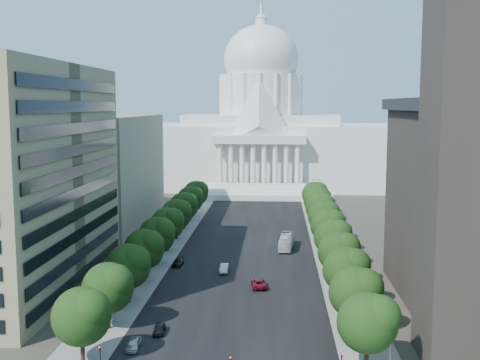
% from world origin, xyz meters
% --- Properties ---
extents(road_asphalt, '(30.00, 260.00, 0.01)m').
position_xyz_m(road_asphalt, '(0.00, 90.00, 0.00)').
color(road_asphalt, black).
rests_on(road_asphalt, ground).
extents(sidewalk_left, '(8.00, 260.00, 0.02)m').
position_xyz_m(sidewalk_left, '(-19.00, 90.00, 0.00)').
color(sidewalk_left, gray).
rests_on(sidewalk_left, ground).
extents(sidewalk_right, '(8.00, 260.00, 0.02)m').
position_xyz_m(sidewalk_right, '(19.00, 90.00, 0.00)').
color(sidewalk_right, gray).
rests_on(sidewalk_right, ground).
extents(capitol, '(120.00, 56.00, 73.00)m').
position_xyz_m(capitol, '(0.00, 184.89, 20.01)').
color(capitol, white).
rests_on(capitol, ground).
extents(office_block_left_far, '(38.00, 52.00, 30.00)m').
position_xyz_m(office_block_left_far, '(-48.00, 100.00, 15.00)').
color(office_block_left_far, gray).
rests_on(office_block_left_far, ground).
extents(tree_l_a, '(7.79, 7.60, 9.97)m').
position_xyz_m(tree_l_a, '(-17.66, 11.81, 6.45)').
color(tree_l_a, '#33261C').
rests_on(tree_l_a, ground).
extents(tree_l_b, '(7.79, 7.60, 9.97)m').
position_xyz_m(tree_l_b, '(-17.66, 23.81, 6.45)').
color(tree_l_b, '#33261C').
rests_on(tree_l_b, ground).
extents(tree_l_c, '(7.79, 7.60, 9.97)m').
position_xyz_m(tree_l_c, '(-17.66, 35.81, 6.45)').
color(tree_l_c, '#33261C').
rests_on(tree_l_c, ground).
extents(tree_l_d, '(7.79, 7.60, 9.97)m').
position_xyz_m(tree_l_d, '(-17.66, 47.81, 6.45)').
color(tree_l_d, '#33261C').
rests_on(tree_l_d, ground).
extents(tree_l_e, '(7.79, 7.60, 9.97)m').
position_xyz_m(tree_l_e, '(-17.66, 59.81, 6.45)').
color(tree_l_e, '#33261C').
rests_on(tree_l_e, ground).
extents(tree_l_f, '(7.79, 7.60, 9.97)m').
position_xyz_m(tree_l_f, '(-17.66, 71.81, 6.45)').
color(tree_l_f, '#33261C').
rests_on(tree_l_f, ground).
extents(tree_l_g, '(7.79, 7.60, 9.97)m').
position_xyz_m(tree_l_g, '(-17.66, 83.81, 6.45)').
color(tree_l_g, '#33261C').
rests_on(tree_l_g, ground).
extents(tree_l_h, '(7.79, 7.60, 9.97)m').
position_xyz_m(tree_l_h, '(-17.66, 95.81, 6.45)').
color(tree_l_h, '#33261C').
rests_on(tree_l_h, ground).
extents(tree_l_i, '(7.79, 7.60, 9.97)m').
position_xyz_m(tree_l_i, '(-17.66, 107.81, 6.45)').
color(tree_l_i, '#33261C').
rests_on(tree_l_i, ground).
extents(tree_l_j, '(7.79, 7.60, 9.97)m').
position_xyz_m(tree_l_j, '(-17.66, 119.81, 6.45)').
color(tree_l_j, '#33261C').
rests_on(tree_l_j, ground).
extents(tree_r_a, '(7.79, 7.60, 9.97)m').
position_xyz_m(tree_r_a, '(18.34, 11.81, 6.45)').
color(tree_r_a, '#33261C').
rests_on(tree_r_a, ground).
extents(tree_r_b, '(7.79, 7.60, 9.97)m').
position_xyz_m(tree_r_b, '(18.34, 23.81, 6.45)').
color(tree_r_b, '#33261C').
rests_on(tree_r_b, ground).
extents(tree_r_c, '(7.79, 7.60, 9.97)m').
position_xyz_m(tree_r_c, '(18.34, 35.81, 6.45)').
color(tree_r_c, '#33261C').
rests_on(tree_r_c, ground).
extents(tree_r_d, '(7.79, 7.60, 9.97)m').
position_xyz_m(tree_r_d, '(18.34, 47.81, 6.45)').
color(tree_r_d, '#33261C').
rests_on(tree_r_d, ground).
extents(tree_r_e, '(7.79, 7.60, 9.97)m').
position_xyz_m(tree_r_e, '(18.34, 59.81, 6.45)').
color(tree_r_e, '#33261C').
rests_on(tree_r_e, ground).
extents(tree_r_f, '(7.79, 7.60, 9.97)m').
position_xyz_m(tree_r_f, '(18.34, 71.81, 6.45)').
color(tree_r_f, '#33261C').
rests_on(tree_r_f, ground).
extents(tree_r_g, '(7.79, 7.60, 9.97)m').
position_xyz_m(tree_r_g, '(18.34, 83.81, 6.45)').
color(tree_r_g, '#33261C').
rests_on(tree_r_g, ground).
extents(tree_r_h, '(7.79, 7.60, 9.97)m').
position_xyz_m(tree_r_h, '(18.34, 95.81, 6.45)').
color(tree_r_h, '#33261C').
rests_on(tree_r_h, ground).
extents(tree_r_i, '(7.79, 7.60, 9.97)m').
position_xyz_m(tree_r_i, '(18.34, 107.81, 6.45)').
color(tree_r_i, '#33261C').
rests_on(tree_r_i, ground).
extents(tree_r_j, '(7.79, 7.60, 9.97)m').
position_xyz_m(tree_r_j, '(18.34, 119.81, 6.45)').
color(tree_r_j, '#33261C').
rests_on(tree_r_j, ground).
extents(traffic_signal_left, '(0.18, 0.49, 4.30)m').
position_xyz_m(traffic_signal_left, '(-14.50, 7.99, 3.09)').
color(traffic_signal_left, black).
rests_on(traffic_signal_left, ground).
extents(traffic_signal_right, '(0.18, 0.49, 4.30)m').
position_xyz_m(traffic_signal_right, '(14.50, 7.99, 3.09)').
color(traffic_signal_right, black).
rests_on(traffic_signal_right, ground).
extents(streetlight_a, '(2.61, 0.44, 9.00)m').
position_xyz_m(streetlight_a, '(19.90, 10.00, 5.82)').
color(streetlight_a, gray).
rests_on(streetlight_a, ground).
extents(streetlight_b, '(2.61, 0.44, 9.00)m').
position_xyz_m(streetlight_b, '(19.90, 35.00, 5.82)').
color(streetlight_b, gray).
rests_on(streetlight_b, ground).
extents(streetlight_c, '(2.61, 0.44, 9.00)m').
position_xyz_m(streetlight_c, '(19.90, 60.00, 5.82)').
color(streetlight_c, gray).
rests_on(streetlight_c, ground).
extents(streetlight_d, '(2.61, 0.44, 9.00)m').
position_xyz_m(streetlight_d, '(19.90, 85.00, 5.82)').
color(streetlight_d, gray).
rests_on(streetlight_d, ground).
extents(streetlight_e, '(2.61, 0.44, 9.00)m').
position_xyz_m(streetlight_e, '(19.90, 110.00, 5.82)').
color(streetlight_e, gray).
rests_on(streetlight_e, ground).
extents(streetlight_f, '(2.61, 0.44, 9.00)m').
position_xyz_m(streetlight_f, '(19.90, 135.00, 5.82)').
color(streetlight_f, gray).
rests_on(streetlight_f, ground).
extents(car_dark_a, '(1.88, 4.12, 1.37)m').
position_xyz_m(car_dark_a, '(-10.15, 22.45, 0.68)').
color(car_dark_a, black).
rests_on(car_dark_a, ground).
extents(car_silver, '(1.75, 4.78, 1.56)m').
position_xyz_m(car_silver, '(-3.60, 55.02, 0.78)').
color(car_silver, '#B7BBC0').
rests_on(car_silver, ground).
extents(car_red, '(3.17, 5.82, 1.55)m').
position_xyz_m(car_red, '(3.55, 45.41, 0.77)').
color(car_red, maroon).
rests_on(car_red, ground).
extents(car_dark_b, '(2.10, 4.69, 1.33)m').
position_xyz_m(car_dark_b, '(-13.50, 59.26, 0.67)').
color(car_dark_b, black).
rests_on(car_dark_b, ground).
extents(car_parked, '(1.78, 4.18, 1.41)m').
position_xyz_m(car_parked, '(-12.50, 16.66, 0.70)').
color(car_parked, '#AAADB2').
rests_on(car_parked, ground).
extents(city_bus, '(3.76, 11.82, 3.24)m').
position_xyz_m(city_bus, '(8.96, 75.64, 1.62)').
color(city_bus, silver).
rests_on(city_bus, ground).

